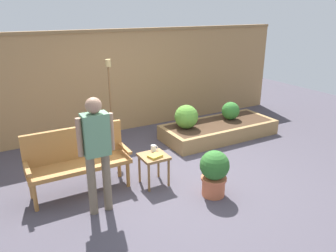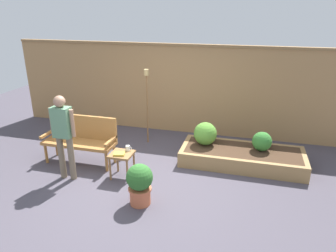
# 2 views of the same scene
# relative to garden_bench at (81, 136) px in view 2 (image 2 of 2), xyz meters

# --- Properties ---
(ground_plane) EXTENTS (14.00, 14.00, 0.00)m
(ground_plane) POSITION_rel_garden_bench_xyz_m (1.43, -0.47, -0.54)
(ground_plane) COLOR #47424C
(fence_back) EXTENTS (8.40, 0.14, 2.16)m
(fence_back) POSITION_rel_garden_bench_xyz_m (1.43, 2.13, 0.55)
(fence_back) COLOR #A37A4C
(fence_back) RESTS_ON ground_plane
(garden_bench) EXTENTS (1.44, 0.48, 0.94)m
(garden_bench) POSITION_rel_garden_bench_xyz_m (0.00, 0.00, 0.00)
(garden_bench) COLOR #A87038
(garden_bench) RESTS_ON ground_plane
(side_table) EXTENTS (0.40, 0.40, 0.48)m
(side_table) POSITION_rel_garden_bench_xyz_m (1.03, -0.40, -0.15)
(side_table) COLOR olive
(side_table) RESTS_ON ground_plane
(cup_on_table) EXTENTS (0.12, 0.08, 0.10)m
(cup_on_table) POSITION_rel_garden_bench_xyz_m (1.11, -0.26, -0.02)
(cup_on_table) COLOR white
(cup_on_table) RESTS_ON side_table
(book_on_table) EXTENTS (0.22, 0.19, 0.04)m
(book_on_table) POSITION_rel_garden_bench_xyz_m (1.02, -0.47, -0.05)
(book_on_table) COLOR gold
(book_on_table) RESTS_ON side_table
(potted_boxwood) EXTENTS (0.42, 0.42, 0.68)m
(potted_boxwood) POSITION_rel_garden_bench_xyz_m (1.64, -1.10, -0.17)
(potted_boxwood) COLOR #C66642
(potted_boxwood) RESTS_ON ground_plane
(raised_planter_bed) EXTENTS (2.40, 1.00, 0.30)m
(raised_planter_bed) POSITION_rel_garden_bench_xyz_m (3.13, 0.71, -0.39)
(raised_planter_bed) COLOR #997547
(raised_planter_bed) RESTS_ON ground_plane
(shrub_near_bench) EXTENTS (0.47, 0.47, 0.47)m
(shrub_near_bench) POSITION_rel_garden_bench_xyz_m (2.36, 0.79, -0.01)
(shrub_near_bench) COLOR brown
(shrub_near_bench) RESTS_ON raised_planter_bed
(shrub_far_corner) EXTENTS (0.38, 0.38, 0.38)m
(shrub_far_corner) POSITION_rel_garden_bench_xyz_m (3.48, 0.79, -0.06)
(shrub_far_corner) COLOR brown
(shrub_far_corner) RESTS_ON raised_planter_bed
(tiki_torch) EXTENTS (0.10, 0.10, 1.70)m
(tiki_torch) POSITION_rel_garden_bench_xyz_m (0.98, 1.23, 0.62)
(tiki_torch) COLOR brown
(tiki_torch) RESTS_ON ground_plane
(person_by_bench) EXTENTS (0.47, 0.20, 1.56)m
(person_by_bench) POSITION_rel_garden_bench_xyz_m (0.10, -0.70, 0.39)
(person_by_bench) COLOR #70604C
(person_by_bench) RESTS_ON ground_plane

